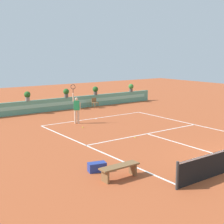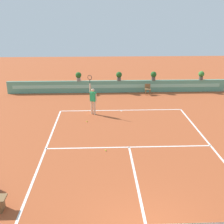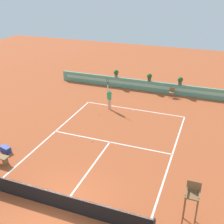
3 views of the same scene
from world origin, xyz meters
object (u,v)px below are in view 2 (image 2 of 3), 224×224
Objects in this scene: ball_kid_chair at (148,89)px; tennis_ball_mid_court at (87,121)px; potted_plant_left at (78,76)px; potted_plant_right at (154,75)px; tennis_player at (93,99)px; tennis_ball_near_baseline at (106,150)px; potted_plant_far_right at (201,75)px; potted_plant_centre at (119,76)px.

tennis_ball_mid_court is at bearing -128.77° from ball_kid_chair.
potted_plant_left and potted_plant_right have the same top height.
tennis_player is 38.01× the size of tennis_ball_near_baseline.
potted_plant_far_right is (8.13, 10.33, 1.38)m from tennis_ball_near_baseline.
tennis_player reaches higher than potted_plant_left.
tennis_ball_near_baseline is 0.09× the size of potted_plant_left.
ball_kid_chair is 0.33× the size of tennis_player.
ball_kid_chair is at bearing 69.49° from tennis_ball_near_baseline.
tennis_ball_mid_court is at bearing 105.72° from tennis_ball_near_baseline.
ball_kid_chair is 12.50× the size of tennis_ball_mid_court.
potted_plant_left reaches higher than ball_kid_chair.
tennis_ball_mid_court is (-4.66, -5.80, -0.44)m from ball_kid_chair.
potted_plant_right is at bearing 52.92° from ball_kid_chair.
tennis_player is at bearing 97.87° from tennis_ball_near_baseline.
tennis_player is 3.57× the size of potted_plant_left.
tennis_ball_mid_court is at bearing -104.65° from tennis_player.
potted_plant_far_right and potted_plant_centre have the same top height.
potted_plant_far_right is at bearing 0.00° from potted_plant_right.
potted_plant_far_right is (4.53, 0.73, 0.93)m from ball_kid_chair.
potted_plant_far_right is 1.00× the size of potted_plant_right.
potted_plant_right is (-3.98, 0.00, 0.00)m from potted_plant_far_right.
tennis_ball_near_baseline is 0.09× the size of potted_plant_centre.
potted_plant_far_right and potted_plant_right have the same top height.
potted_plant_far_right is at bearing 0.00° from potted_plant_centre.
tennis_player is at bearing -134.10° from ball_kid_chair.
tennis_ball_mid_court is 8.47m from potted_plant_right.
ball_kid_chair is 1.17× the size of potted_plant_left.
tennis_player is at bearing -133.19° from potted_plant_right.
potted_plant_left is at bearing 104.00° from tennis_player.
tennis_player is 5.57m from potted_plant_centre.
ball_kid_chair is 7.46m from tennis_ball_mid_court.
tennis_ball_mid_court is at bearing -81.86° from potted_plant_left.
ball_kid_chair is 2.58m from potted_plant_centre.
tennis_player is 5.35m from potted_plant_left.
potted_plant_far_right reaches higher than tennis_ball_mid_court.
potted_plant_centre is at bearing 180.00° from potted_plant_right.
potted_plant_left reaches higher than tennis_ball_mid_court.
potted_plant_left is (-10.13, 0.00, 0.00)m from potted_plant_far_right.
tennis_player is 10.25m from potted_plant_far_right.
tennis_ball_near_baseline is 10.62m from potted_plant_left.
tennis_player is 3.57× the size of potted_plant_far_right.
potted_plant_right is at bearing 68.14° from tennis_ball_near_baseline.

